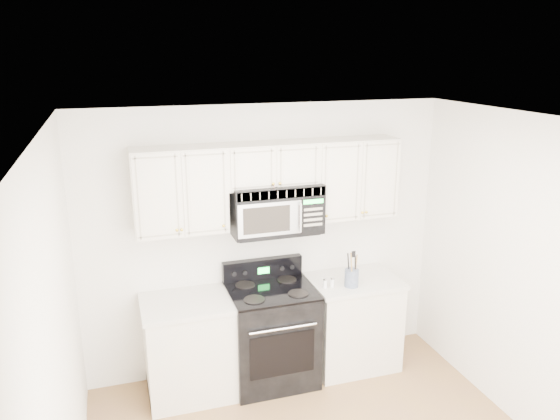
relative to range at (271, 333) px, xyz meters
name	(u,v)px	position (x,y,z in m)	size (l,w,h in m)	color
room	(339,323)	(0.05, -1.42, 0.82)	(3.51, 3.51, 2.61)	olive
base_cabinet_left	(192,350)	(-0.75, 0.02, -0.06)	(0.86, 0.65, 0.92)	beige
base_cabinet_right	(352,324)	(0.85, 0.02, -0.06)	(0.86, 0.65, 0.92)	beige
range	(271,333)	(0.00, 0.00, 0.00)	(0.78, 0.71, 1.13)	black
upper_cabinets	(270,180)	(0.05, 0.16, 1.45)	(2.44, 0.37, 0.75)	beige
microwave	(275,208)	(0.08, 0.12, 1.19)	(0.82, 0.46, 0.45)	black
utensil_crock	(352,277)	(0.75, -0.13, 0.53)	(0.13, 0.13, 0.35)	slate
shaker_salt	(325,283)	(0.50, -0.09, 0.48)	(0.04, 0.04, 0.09)	white
shaker_pepper	(332,282)	(0.57, -0.09, 0.48)	(0.04, 0.04, 0.09)	white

